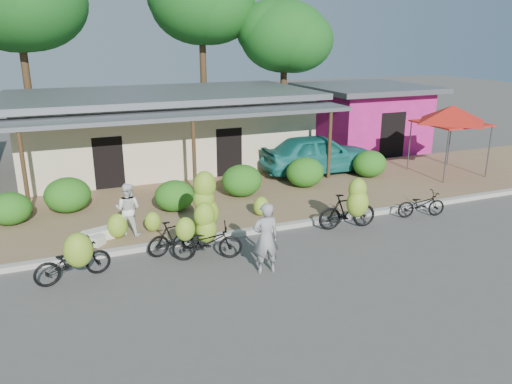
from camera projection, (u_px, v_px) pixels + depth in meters
ground at (259, 263)px, 13.02m from camera, size 100.00×100.00×0.00m
sidewalk at (204, 204)px, 17.41m from camera, size 60.00×6.00×0.12m
curb at (233, 234)px, 14.76m from camera, size 60.00×0.25×0.15m
shop_main at (165, 129)px, 22.15m from camera, size 13.00×8.50×3.35m
shop_pink at (364, 116)px, 26.01m from camera, size 6.00×6.00×3.25m
tree_center_right at (197, 1)px, 26.65m from camera, size 5.55×5.46×9.53m
tree_near_right at (280, 35)px, 26.84m from camera, size 4.92×4.77×7.56m
hedge_0 at (10, 209)px, 15.26m from camera, size 1.29×1.16×1.01m
hedge_1 at (68, 195)px, 16.33m from camera, size 1.48×1.33×1.16m
hedge_2 at (175, 196)px, 16.46m from camera, size 1.32×1.18×1.03m
hedge_3 at (242, 181)px, 17.96m from camera, size 1.47×1.33×1.15m
hedge_4 at (305, 172)px, 19.07m from camera, size 1.46×1.32×1.14m
hedge_5 at (370, 164)px, 20.42m from camera, size 1.40×1.26×1.09m
red_canopy at (452, 114)px, 20.38m from camera, size 3.50×3.50×2.86m
bike_far_left at (74, 259)px, 11.88m from camera, size 1.93×1.44×1.43m
bike_left at (177, 235)px, 13.40m from camera, size 1.66×1.24×1.23m
bike_center at (206, 225)px, 13.26m from camera, size 1.95×1.37×2.27m
bike_right at (350, 207)px, 15.01m from camera, size 1.91×1.31×1.77m
bike_far_right at (421, 204)px, 16.27m from camera, size 1.70×0.88×0.85m
loose_banana_a at (117, 226)px, 14.27m from camera, size 0.58×0.49×0.72m
loose_banana_b at (153, 221)px, 14.77m from camera, size 0.49×0.41×0.61m
loose_banana_c at (261, 206)px, 16.05m from camera, size 0.51×0.43×0.64m
sack_near at (100, 234)px, 14.23m from camera, size 0.93×0.62×0.30m
sack_far at (91, 239)px, 13.91m from camera, size 0.81×0.79×0.28m
vendor at (266, 238)px, 12.29m from camera, size 0.70×0.49×1.83m
bystander at (128, 209)px, 14.39m from camera, size 0.95×0.90×1.56m
teal_van at (318, 154)px, 20.94m from camera, size 4.91×2.08×1.66m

